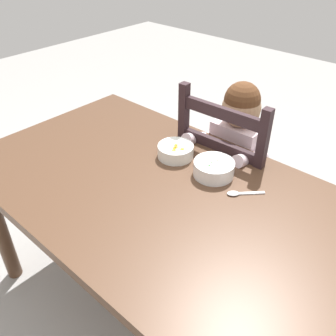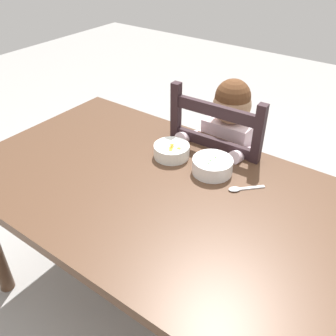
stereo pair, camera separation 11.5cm
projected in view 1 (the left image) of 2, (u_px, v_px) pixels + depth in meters
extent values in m
plane|color=#999793|center=(158.00, 302.00, 1.76)|extent=(8.00, 8.00, 0.00)
cube|color=#4E3322|center=(155.00, 188.00, 1.36)|extent=(1.49, 0.89, 0.04)
cylinder|color=#4E3322|center=(117.00, 161.00, 2.16)|extent=(0.07, 0.07, 0.68)
cube|color=#2C1C20|center=(235.00, 180.00, 1.82)|extent=(0.44, 0.44, 0.02)
cube|color=#2C1C20|center=(279.00, 211.00, 1.97)|extent=(0.04, 0.04, 0.44)
cube|color=#2C1C20|center=(220.00, 184.00, 2.17)|extent=(0.04, 0.04, 0.44)
cube|color=#2C1C20|center=(244.00, 252.00, 1.73)|extent=(0.04, 0.04, 0.44)
cube|color=#2C1C20|center=(181.00, 218.00, 1.93)|extent=(0.04, 0.04, 0.44)
cube|color=#2C1C20|center=(259.00, 167.00, 1.45)|extent=(0.04, 0.04, 0.51)
cube|color=#2C1C20|center=(183.00, 137.00, 1.65)|extent=(0.04, 0.04, 0.51)
cube|color=#2C1C20|center=(222.00, 113.00, 1.45)|extent=(0.36, 0.04, 0.05)
cube|color=#2C1C20|center=(219.00, 146.00, 1.54)|extent=(0.36, 0.04, 0.05)
cube|color=silver|center=(236.00, 154.00, 1.71)|extent=(0.22, 0.14, 0.32)
sphere|color=#A37A58|center=(241.00, 108.00, 1.57)|extent=(0.17, 0.17, 0.17)
sphere|color=#56321C|center=(242.00, 100.00, 1.55)|extent=(0.16, 0.16, 0.16)
cylinder|color=#3F4C72|center=(206.00, 223.00, 1.89)|extent=(0.07, 0.07, 0.46)
cylinder|color=#3F4C72|center=(223.00, 233.00, 1.83)|extent=(0.07, 0.07, 0.46)
cylinder|color=silver|center=(201.00, 138.00, 1.67)|extent=(0.06, 0.24, 0.13)
cylinder|color=silver|center=(250.00, 159.00, 1.53)|extent=(0.06, 0.24, 0.13)
cylinder|color=white|center=(214.00, 168.00, 1.39)|extent=(0.16, 0.16, 0.06)
cylinder|color=white|center=(213.00, 174.00, 1.40)|extent=(0.07, 0.07, 0.01)
cylinder|color=green|center=(214.00, 167.00, 1.38)|extent=(0.13, 0.13, 0.03)
sphere|color=green|center=(211.00, 164.00, 1.37)|extent=(0.01, 0.01, 0.01)
sphere|color=green|center=(209.00, 166.00, 1.35)|extent=(0.01, 0.01, 0.01)
sphere|color=#52933F|center=(217.00, 161.00, 1.38)|extent=(0.01, 0.01, 0.01)
cylinder|color=white|center=(176.00, 151.00, 1.49)|extent=(0.15, 0.15, 0.05)
cylinder|color=white|center=(176.00, 156.00, 1.51)|extent=(0.07, 0.07, 0.01)
cylinder|color=orange|center=(176.00, 149.00, 1.49)|extent=(0.12, 0.12, 0.03)
cube|color=orange|center=(174.00, 149.00, 1.46)|extent=(0.02, 0.02, 0.01)
cube|color=orange|center=(176.00, 148.00, 1.47)|extent=(0.02, 0.02, 0.01)
cube|color=orange|center=(182.00, 150.00, 1.46)|extent=(0.02, 0.02, 0.01)
cube|color=orange|center=(174.00, 151.00, 1.45)|extent=(0.02, 0.02, 0.01)
cube|color=orange|center=(176.00, 146.00, 1.48)|extent=(0.02, 0.02, 0.01)
cube|color=silver|center=(252.00, 193.00, 1.31)|extent=(0.07, 0.08, 0.00)
ellipsoid|color=silver|center=(233.00, 193.00, 1.30)|extent=(0.05, 0.05, 0.01)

